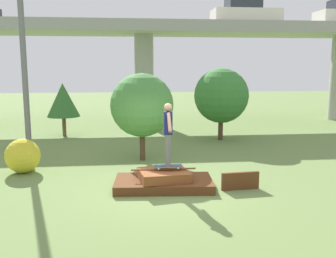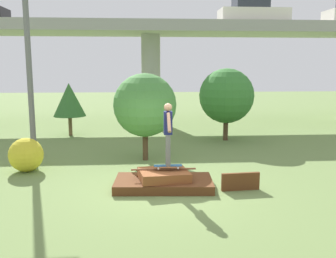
{
  "view_description": "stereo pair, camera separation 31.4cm",
  "coord_description": "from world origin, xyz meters",
  "views": [
    {
      "loc": [
        -0.9,
        -9.8,
        3.25
      ],
      "look_at": [
        0.12,
        -0.03,
        1.63
      ],
      "focal_mm": 40.0,
      "sensor_mm": 36.0,
      "label": 1
    },
    {
      "loc": [
        -0.58,
        -9.82,
        3.25
      ],
      "look_at": [
        0.12,
        -0.03,
        1.63
      ],
      "focal_mm": 40.0,
      "sensor_mm": 36.0,
      "label": 2
    }
  ],
  "objects": [
    {
      "name": "ground_plane",
      "position": [
        0.0,
        0.0,
        0.0
      ],
      "size": [
        80.0,
        80.0,
        0.0
      ],
      "primitive_type": "plane",
      "color": "olive"
    },
    {
      "name": "skateboard",
      "position": [
        0.12,
        -0.03,
        0.62
      ],
      "size": [
        0.76,
        0.21,
        0.09
      ],
      "color": "#23517F",
      "rests_on": "scrap_pile"
    },
    {
      "name": "skater",
      "position": [
        0.12,
        -0.03,
        1.61
      ],
      "size": [
        0.22,
        1.13,
        1.69
      ],
      "color": "slate",
      "rests_on": "skateboard"
    },
    {
      "name": "tree_behind_right",
      "position": [
        -4.01,
        8.28,
        1.72
      ],
      "size": [
        1.54,
        1.54,
        2.53
      ],
      "color": "brown",
      "rests_on": "ground_plane"
    },
    {
      "name": "car_on_overpass_right",
      "position": [
        5.83,
        11.95,
        6.35
      ],
      "size": [
        3.88,
        1.63,
        1.45
      ],
      "color": "silver",
      "rests_on": "highway_overpass"
    },
    {
      "name": "utility_pole",
      "position": [
        -4.54,
        3.92,
        3.34
      ],
      "size": [
        1.3,
        0.2,
        6.43
      ],
      "color": "slate",
      "rests_on": "ground_plane"
    },
    {
      "name": "scrap_pile",
      "position": [
        0.0,
        -0.02,
        0.19
      ],
      "size": [
        2.72,
        1.56,
        0.55
      ],
      "color": "#5B3319",
      "rests_on": "ground_plane"
    },
    {
      "name": "tree_mid_back",
      "position": [
        -0.46,
        3.17,
        1.95
      ],
      "size": [
        2.21,
        2.21,
        3.06
      ],
      "color": "#4C3823",
      "rests_on": "ground_plane"
    },
    {
      "name": "tree_behind_left",
      "position": [
        3.2,
        6.58,
        2.0
      ],
      "size": [
        2.43,
        2.43,
        3.22
      ],
      "color": "#4C3823",
      "rests_on": "ground_plane"
    },
    {
      "name": "bush_yellow_flowering",
      "position": [
        -4.22,
        1.94,
        0.53
      ],
      "size": [
        1.07,
        1.07,
        1.07
      ],
      "color": "gold",
      "rests_on": "ground_plane"
    },
    {
      "name": "highway_overpass",
      "position": [
        0.0,
        12.37,
        5.05
      ],
      "size": [
        44.0,
        4.28,
        5.76
      ],
      "color": "#9E9E99",
      "rests_on": "ground_plane"
    },
    {
      "name": "scrap_plank_loose",
      "position": [
        2.04,
        -0.36,
        0.24
      ],
      "size": [
        1.05,
        0.17,
        0.48
      ],
      "color": "#5B3319",
      "rests_on": "ground_plane"
    }
  ]
}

